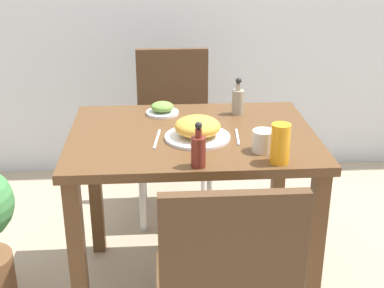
{
  "coord_description": "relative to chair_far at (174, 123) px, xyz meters",
  "views": [
    {
      "loc": [
        -0.14,
        -2.02,
        1.55
      ],
      "look_at": [
        0.0,
        0.0,
        0.7
      ],
      "focal_mm": 50.0,
      "sensor_mm": 36.0,
      "label": 1
    }
  ],
  "objects": [
    {
      "name": "side_plate",
      "position": [
        -0.07,
        -0.52,
        0.26
      ],
      "size": [
        0.15,
        0.15,
        0.06
      ],
      "color": "white",
      "rests_on": "dining_table"
    },
    {
      "name": "chair_far",
      "position": [
        0.0,
        0.0,
        0.0
      ],
      "size": [
        0.42,
        0.42,
        0.91
      ],
      "color": "#4C331E",
      "rests_on": "ground_plane"
    },
    {
      "name": "food_plate",
      "position": [
        0.07,
        -0.82,
        0.28
      ],
      "size": [
        0.26,
        0.26,
        0.09
      ],
      "color": "white",
      "rests_on": "dining_table"
    },
    {
      "name": "drink_cup",
      "position": [
        0.3,
        -0.96,
        0.28
      ],
      "size": [
        0.08,
        0.08,
        0.08
      ],
      "color": "silver",
      "rests_on": "dining_table"
    },
    {
      "name": "ground_plane",
      "position": [
        0.05,
        -0.76,
        -0.52
      ],
      "size": [
        16.0,
        16.0,
        0.0
      ],
      "primitive_type": "plane",
      "color": "tan"
    },
    {
      "name": "dining_table",
      "position": [
        0.05,
        -0.76,
        0.11
      ],
      "size": [
        1.0,
        0.74,
        0.75
      ],
      "color": "brown",
      "rests_on": "ground_plane"
    },
    {
      "name": "sauce_bottle",
      "position": [
        0.05,
        -1.08,
        0.3
      ],
      "size": [
        0.05,
        0.05,
        0.17
      ],
      "color": "maroon",
      "rests_on": "dining_table"
    },
    {
      "name": "juice_glass",
      "position": [
        0.34,
        -1.07,
        0.31
      ],
      "size": [
        0.07,
        0.07,
        0.15
      ],
      "color": "orange",
      "rests_on": "dining_table"
    },
    {
      "name": "spoon_utensil",
      "position": [
        0.23,
        -0.82,
        0.24
      ],
      "size": [
        0.02,
        0.17,
        0.0
      ],
      "rotation": [
        0.0,
        0.0,
        1.49
      ],
      "color": "silver",
      "rests_on": "dining_table"
    },
    {
      "name": "condiment_bottle",
      "position": [
        0.27,
        -0.54,
        0.3
      ],
      "size": [
        0.05,
        0.05,
        0.17
      ],
      "color": "gray",
      "rests_on": "dining_table"
    },
    {
      "name": "fork_utensil",
      "position": [
        -0.09,
        -0.82,
        0.24
      ],
      "size": [
        0.03,
        0.19,
        0.0
      ],
      "rotation": [
        0.0,
        0.0,
        1.45
      ],
      "color": "silver",
      "rests_on": "dining_table"
    }
  ]
}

